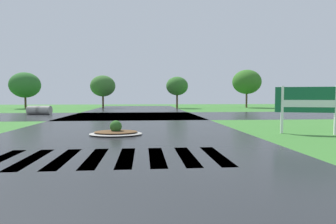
# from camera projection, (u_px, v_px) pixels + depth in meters

# --- Properties ---
(asphalt_roadway) EXTENTS (11.88, 80.00, 0.01)m
(asphalt_roadway) POSITION_uv_depth(u_px,v_px,m) (123.00, 135.00, 13.30)
(asphalt_roadway) COLOR #232628
(asphalt_roadway) RESTS_ON ground
(asphalt_cross_road) EXTENTS (90.00, 10.69, 0.01)m
(asphalt_cross_road) POSITION_uv_depth(u_px,v_px,m) (133.00, 116.00, 26.26)
(asphalt_cross_road) COLOR #232628
(asphalt_cross_road) RESTS_ON ground
(crosswalk_stripes) EXTENTS (6.75, 2.89, 0.01)m
(crosswalk_stripes) POSITION_uv_depth(u_px,v_px,m) (111.00, 158.00, 8.36)
(crosswalk_stripes) COLOR white
(crosswalk_stripes) RESTS_ON ground
(estate_billboard) EXTENTS (2.88, 1.03, 2.29)m
(estate_billboard) POSITION_uv_depth(u_px,v_px,m) (309.00, 102.00, 13.50)
(estate_billboard) COLOR white
(estate_billboard) RESTS_ON ground
(median_island) EXTENTS (2.45, 1.81, 0.68)m
(median_island) POSITION_uv_depth(u_px,v_px,m) (116.00, 132.00, 13.25)
(median_island) COLOR #9E9B93
(median_island) RESTS_ON ground
(drainage_pipe_stack) EXTENTS (2.39, 1.24, 0.86)m
(drainage_pipe_stack) POSITION_uv_depth(u_px,v_px,m) (39.00, 110.00, 28.01)
(drainage_pipe_stack) COLOR #9E9B93
(drainage_pipe_stack) RESTS_ON ground
(background_treeline) EXTENTS (48.41, 6.23, 5.96)m
(background_treeline) POSITION_uv_depth(u_px,v_px,m) (108.00, 84.00, 42.81)
(background_treeline) COLOR #4C3823
(background_treeline) RESTS_ON ground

